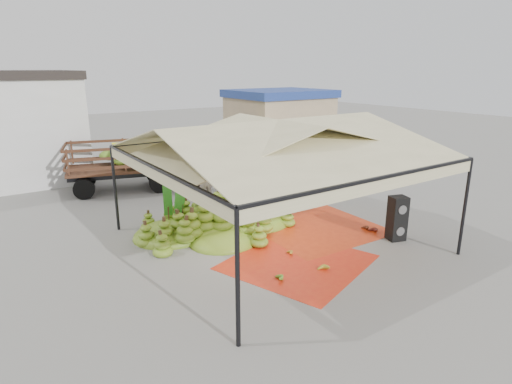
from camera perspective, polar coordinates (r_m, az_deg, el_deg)
ground at (r=14.29m, az=2.75°, el=-6.53°), size 90.00×90.00×0.00m
canopy_tent at (r=13.37m, az=2.94°, el=6.62°), size 8.10×8.10×4.00m
building_tan at (r=29.78m, az=3.12°, el=9.57°), size 6.30×5.30×4.10m
tarp_left at (r=12.86m, az=5.58°, el=-9.28°), size 4.72×4.61×0.01m
tarp_right at (r=15.69m, az=7.67°, el=-4.51°), size 4.23×4.43×0.01m
banana_heap at (r=15.10m, az=-4.96°, el=-2.72°), size 6.23×5.23×1.27m
hand_yellow_a at (r=13.29m, az=4.27°, el=-7.97°), size 0.46×0.42×0.17m
hand_yellow_b at (r=12.38m, az=8.97°, el=-9.96°), size 0.59×0.57×0.21m
hand_red_a at (r=15.63m, az=14.13°, el=-4.59°), size 0.55×0.50×0.21m
hand_red_b at (r=15.46m, az=15.23°, el=-4.87°), size 0.50×0.41×0.22m
hand_green at (r=11.76m, az=2.76°, el=-11.23°), size 0.57×0.52×0.21m
hanging_bunches at (r=13.46m, az=12.13°, el=3.40°), size 3.24×0.24×0.20m
speaker_stack at (r=14.88m, az=18.30°, el=-3.35°), size 0.66×0.62×1.50m
banana_leaves at (r=15.10m, az=-9.87°, el=-5.49°), size 0.96×1.36×3.70m
vendor at (r=18.50m, az=-6.77°, el=1.53°), size 0.69×0.51×1.73m
truck_left at (r=20.79m, az=-14.00°, el=4.39°), size 7.12×4.07×2.31m
truck_right at (r=24.42m, az=-1.40°, el=6.37°), size 6.67×3.59×2.18m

